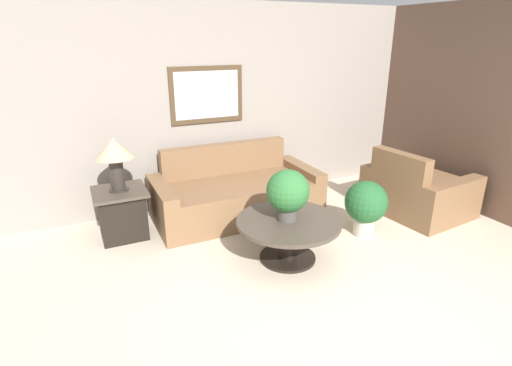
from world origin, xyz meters
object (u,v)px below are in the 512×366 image
couch_main (236,194)px  side_table (122,213)px  armchair (417,192)px  coffee_table (288,231)px  table_lamp (114,153)px  potted_plant_on_table (288,193)px  potted_plant_floor (366,204)px

couch_main → side_table: bearing=179.7°
armchair → coffee_table: bearing=93.1°
armchair → side_table: bearing=69.6°
coffee_table → side_table: bearing=139.1°
coffee_table → table_lamp: size_ratio=1.76×
couch_main → side_table: (-1.40, 0.01, 0.00)m
couch_main → table_lamp: (-1.40, 0.01, 0.71)m
side_table → potted_plant_on_table: potted_plant_on_table is taller
side_table → potted_plant_on_table: size_ratio=1.12×
couch_main → side_table: couch_main is taller
armchair → potted_plant_on_table: potted_plant_on_table is taller
armchair → table_lamp: table_lamp is taller
side_table → potted_plant_on_table: bearing=-40.4°
coffee_table → couch_main: bearing=92.7°
armchair → potted_plant_on_table: bearing=92.5°
side_table → potted_plant_floor: 2.78m
coffee_table → potted_plant_floor: 1.08m
side_table → coffee_table: bearing=-40.9°
armchair → coffee_table: (-2.10, -0.33, 0.04)m
table_lamp → potted_plant_floor: 2.84m
coffee_table → potted_plant_on_table: bearing=102.4°
armchair → potted_plant_floor: size_ratio=1.91×
side_table → table_lamp: bearing=0.0°
potted_plant_floor → coffee_table: bearing=-174.5°
couch_main → potted_plant_on_table: size_ratio=3.99×
couch_main → table_lamp: table_lamp is taller
couch_main → armchair: same height
coffee_table → potted_plant_on_table: potted_plant_on_table is taller
potted_plant_on_table → table_lamp: bearing=139.6°
coffee_table → potted_plant_floor: size_ratio=1.62×
couch_main → coffee_table: (0.06, -1.25, 0.04)m
coffee_table → side_table: 1.92m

